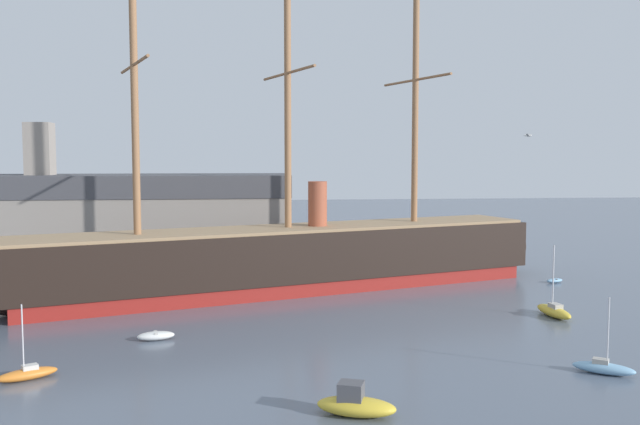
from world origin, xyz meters
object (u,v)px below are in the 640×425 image
object	(u,v)px
motorboat_distant_centre	(325,264)
dockside_warehouse_left	(94,220)
sailboat_mid_left	(27,373)
dinghy_alongside_bow	(156,336)
dinghy_far_right	(555,281)
tall_ship	(288,257)
sailboat_alongside_stern	(554,311)
seagull_in_flight	(528,135)
sailboat_mid_right	(603,367)
motorboat_far_left	(26,284)
motorboat_near_centre	(355,404)

from	to	relation	value
motorboat_distant_centre	dockside_warehouse_left	bearing A→B (deg)	167.72
dockside_warehouse_left	sailboat_mid_left	bearing A→B (deg)	-83.24
dinghy_alongside_bow	dinghy_far_right	size ratio (longest dim) A/B	1.34
tall_ship	sailboat_alongside_stern	bearing A→B (deg)	-32.43
motorboat_distant_centre	tall_ship	bearing A→B (deg)	-111.37
dockside_warehouse_left	dinghy_far_right	bearing A→B (deg)	-19.67
dockside_warehouse_left	seagull_in_flight	bearing A→B (deg)	-59.64
sailboat_mid_left	seagull_in_flight	distance (m)	33.64
dinghy_alongside_bow	motorboat_distant_centre	world-z (taller)	motorboat_distant_centre
dockside_warehouse_left	sailboat_mid_right	bearing A→B (deg)	-49.83
tall_ship	sailboat_mid_left	xyz separation A→B (m)	(-18.35, -27.18, -3.14)
tall_ship	sailboat_mid_right	distance (m)	35.50
sailboat_mid_right	seagull_in_flight	bearing A→B (deg)	-139.11
dockside_warehouse_left	motorboat_far_left	bearing A→B (deg)	-103.90
motorboat_near_centre	motorboat_distant_centre	distance (m)	49.76
motorboat_distant_centre	dinghy_far_right	bearing A→B (deg)	-27.78
sailboat_mid_right	sailboat_alongside_stern	distance (m)	16.15
sailboat_alongside_stern	dinghy_far_right	bearing A→B (deg)	64.88
sailboat_mid_right	motorboat_distant_centre	distance (m)	46.07
sailboat_mid_left	sailboat_mid_right	bearing A→B (deg)	-4.38
dinghy_alongside_bow	motorboat_near_centre	bearing A→B (deg)	-53.01
seagull_in_flight	motorboat_near_centre	bearing A→B (deg)	166.48
dinghy_alongside_bow	dockside_warehouse_left	xyz separation A→B (m)	(-12.58, 38.97, 5.52)
motorboat_distant_centre	seagull_in_flight	xyz separation A→B (m)	(4.49, -51.66, 14.75)
dinghy_alongside_bow	dockside_warehouse_left	distance (m)	41.32
sailboat_mid_left	sailboat_alongside_stern	xyz separation A→B (m)	(40.91, 12.84, 0.12)
motorboat_near_centre	sailboat_mid_right	size ratio (longest dim) A/B	0.94
motorboat_near_centre	motorboat_far_left	bearing A→B (deg)	126.27
sailboat_mid_right	motorboat_far_left	size ratio (longest dim) A/B	1.57
dinghy_far_right	dinghy_alongside_bow	bearing A→B (deg)	-154.51
motorboat_distant_centre	dockside_warehouse_left	world-z (taller)	dockside_warehouse_left
motorboat_far_left	tall_ship	bearing A→B (deg)	-9.31
tall_ship	dockside_warehouse_left	xyz separation A→B (m)	(-24.00, 20.56, 2.31)
sailboat_mid_right	dinghy_far_right	bearing A→B (deg)	70.30
motorboat_near_centre	seagull_in_flight	size ratio (longest dim) A/B	4.30
sailboat_mid_left	dockside_warehouse_left	world-z (taller)	dockside_warehouse_left
tall_ship	sailboat_alongside_stern	xyz separation A→B (m)	(22.57, -14.34, -3.02)
sailboat_alongside_stern	sailboat_mid_left	bearing A→B (deg)	-162.58
motorboat_far_left	dinghy_far_right	world-z (taller)	motorboat_far_left
sailboat_mid_left	seagull_in_flight	xyz separation A→B (m)	(28.36, -10.34, 14.84)
motorboat_distant_centre	motorboat_near_centre	bearing A→B (deg)	-94.73
sailboat_mid_left	dinghy_alongside_bow	world-z (taller)	sailboat_mid_left
sailboat_alongside_stern	seagull_in_flight	size ratio (longest dim) A/B	5.70
seagull_in_flight	dinghy_far_right	bearing A→B (deg)	62.88
motorboat_near_centre	sailboat_mid_left	distance (m)	21.43
sailboat_mid_right	dinghy_alongside_bow	size ratio (longest dim) A/B	1.68
sailboat_mid_right	sailboat_mid_left	bearing A→B (deg)	175.62
dinghy_far_right	seagull_in_flight	bearing A→B (deg)	-117.12
motorboat_near_centre	motorboat_far_left	size ratio (longest dim) A/B	1.47
seagull_in_flight	tall_ship	bearing A→B (deg)	104.95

